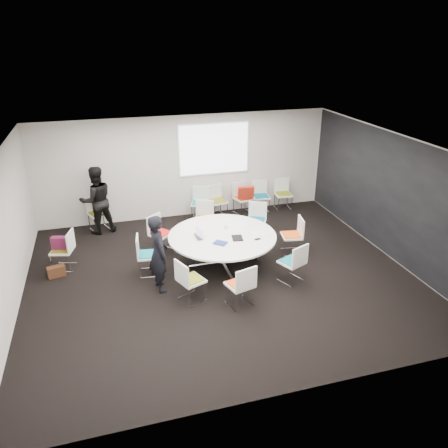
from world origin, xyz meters
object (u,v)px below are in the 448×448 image
object	(u,v)px
chair_person_back	(99,220)
conference_table	(222,242)
person_back	(97,200)
laptop	(201,236)
chair_spare_left	(64,257)
chair_ring_c	(204,225)
chair_back_b	(217,207)
chair_back_c	(243,204)
chair_ring_e	(148,262)
chair_ring_d	(161,240)
chair_ring_h	(292,269)
cup	(226,227)
chair_ring_b	(256,227)
chair_ring_a	(292,242)
chair_back_e	(283,200)
brown_bag	(56,271)
person_main	(158,253)
chair_ring_f	(191,288)
chair_back_a	(200,209)
maroon_bag	(61,243)
chair_back_d	(261,202)
chair_ring_g	(240,293)

from	to	relation	value
chair_person_back	conference_table	bearing A→B (deg)	112.05
person_back	laptop	bearing A→B (deg)	115.48
chair_spare_left	person_back	size ratio (longest dim) A/B	0.50
chair_ring_c	chair_back_b	distance (m)	1.28
chair_back_c	chair_spare_left	world-z (taller)	same
chair_ring_e	chair_ring_d	bearing A→B (deg)	164.14
chair_ring_h	cup	size ratio (longest dim) A/B	9.78
chair_ring_b	chair_ring_h	bearing A→B (deg)	116.58
chair_spare_left	chair_ring_e	bearing A→B (deg)	-97.61
chair_ring_h	chair_ring_a	bearing A→B (deg)	42.31
laptop	chair_ring_d	bearing A→B (deg)	34.42
chair_back_e	cup	distance (m)	3.50
chair_ring_c	chair_back_c	world-z (taller)	same
chair_ring_c	brown_bag	world-z (taller)	chair_ring_c
chair_ring_e	laptop	size ratio (longest dim) A/B	2.49
person_main	brown_bag	xyz separation A→B (m)	(-2.06, 1.08, -0.68)
chair_ring_a	chair_ring_f	bearing A→B (deg)	125.31
chair_ring_a	chair_back_e	size ratio (longest dim) A/B	1.00
chair_ring_a	chair_person_back	bearing A→B (deg)	68.45
chair_back_a	chair_back_c	distance (m)	1.26
person_main	cup	distance (m)	1.88
person_back	maroon_bag	bearing A→B (deg)	50.49
chair_ring_a	chair_back_e	xyz separation A→B (m)	(0.91, 2.64, 0.00)
person_back	brown_bag	distance (m)	2.40
chair_back_c	chair_ring_b	bearing A→B (deg)	68.17
chair_back_c	brown_bag	world-z (taller)	chair_back_c
chair_back_e	chair_ring_e	bearing A→B (deg)	36.21
chair_spare_left	laptop	size ratio (longest dim) A/B	2.49
person_back	brown_bag	world-z (taller)	person_back
chair_ring_d	chair_back_c	xyz separation A→B (m)	(2.60, 1.70, 0.00)
chair_spare_left	chair_person_back	bearing A→B (deg)	-6.89
conference_table	chair_back_a	xyz separation A→B (m)	(0.13, 2.71, -0.28)
chair_back_c	chair_ring_e	bearing A→B (deg)	25.90
chair_ring_a	chair_ring_c	bearing A→B (deg)	58.50
chair_ring_h	maroon_bag	bearing A→B (deg)	134.04
chair_ring_a	person_back	size ratio (longest dim) A/B	0.50
conference_table	chair_back_b	size ratio (longest dim) A/B	2.68
chair_ring_a	chair_ring_b	world-z (taller)	same
person_back	maroon_bag	distance (m)	1.94
chair_ring_c	laptop	world-z (taller)	chair_ring_c
chair_back_d	cup	world-z (taller)	chair_back_d
person_back	chair_ring_a	bearing A→B (deg)	135.58
chair_ring_a	chair_ring_g	size ratio (longest dim) A/B	1.00
chair_ring_b	chair_person_back	distance (m)	4.12
chair_ring_b	chair_back_b	bearing A→B (deg)	-42.21
chair_back_d	maroon_bag	xyz separation A→B (m)	(-5.32, -1.94, 0.34)
chair_ring_a	chair_back_c	bearing A→B (deg)	16.71
cup	brown_bag	distance (m)	3.76
chair_ring_d	chair_back_d	xyz separation A→B (m)	(3.14, 1.70, 0.00)
laptop	chair_ring_b	bearing A→B (deg)	-58.91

